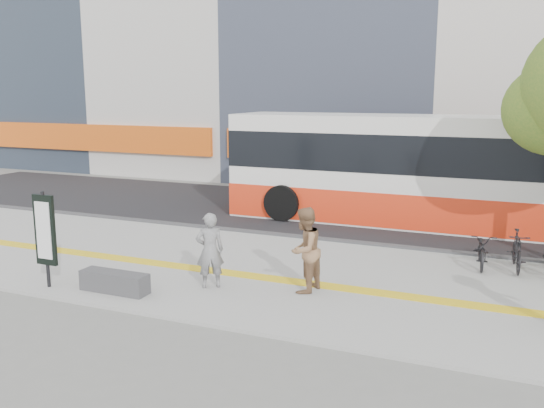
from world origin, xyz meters
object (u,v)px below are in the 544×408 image
at_px(bench, 115,282).
at_px(bus, 431,174).
at_px(seated_woman, 210,250).
at_px(pedestrian_tan, 304,250).
at_px(signboard, 45,232).

height_order(bench, bus, bus).
bearing_deg(bus, seated_woman, -112.58).
bearing_deg(pedestrian_tan, bus, 179.13).
xyz_separation_m(signboard, pedestrian_tan, (5.45, 1.97, -0.34)).
bearing_deg(bus, bench, -118.99).
distance_m(signboard, seated_woman, 3.71).
distance_m(signboard, pedestrian_tan, 5.80).
distance_m(signboard, bus, 12.20).
height_order(bench, pedestrian_tan, pedestrian_tan).
bearing_deg(signboard, bus, 55.12).
distance_m(bus, pedestrian_tan, 8.21).
distance_m(bench, pedestrian_tan, 4.26).
xyz_separation_m(signboard, seated_woman, (3.40, 1.41, -0.43)).
bearing_deg(bench, signboard, -169.19).
bearing_deg(bus, signboard, -124.88).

